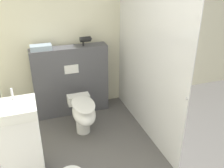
# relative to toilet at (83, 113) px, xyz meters

# --- Properties ---
(wall_back) EXTENTS (8.00, 0.06, 2.50)m
(wall_back) POSITION_rel_toilet_xyz_m (0.38, 0.91, 0.89)
(wall_back) COLOR beige
(wall_back) RESTS_ON ground_plane
(partition_panel) EXTENTS (1.20, 0.25, 1.15)m
(partition_panel) POSITION_rel_toilet_xyz_m (-0.03, 0.68, 0.22)
(partition_panel) COLOR #4C4C51
(partition_panel) RESTS_ON ground_plane
(shower_glass) EXTENTS (0.04, 2.04, 2.13)m
(shower_glass) POSITION_rel_toilet_xyz_m (0.89, -0.14, 0.70)
(shower_glass) COLOR silver
(shower_glass) RESTS_ON ground_plane
(toilet) EXTENTS (0.33, 0.70, 0.55)m
(toilet) POSITION_rel_toilet_xyz_m (0.00, 0.00, 0.00)
(toilet) COLOR white
(toilet) RESTS_ON ground_plane
(sink_vanity) EXTENTS (0.45, 0.41, 1.12)m
(sink_vanity) POSITION_rel_toilet_xyz_m (-0.85, -0.59, 0.13)
(sink_vanity) COLOR white
(sink_vanity) RESTS_ON ground_plane
(hair_drier) EXTENTS (0.20, 0.08, 0.14)m
(hair_drier) POSITION_rel_toilet_xyz_m (0.24, 0.66, 0.89)
(hair_drier) COLOR black
(hair_drier) RESTS_ON partition_panel
(folded_towel) EXTENTS (0.31, 0.18, 0.07)m
(folded_towel) POSITION_rel_toilet_xyz_m (-0.44, 0.67, 0.83)
(folded_towel) COLOR #8C9EAD
(folded_towel) RESTS_ON partition_panel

